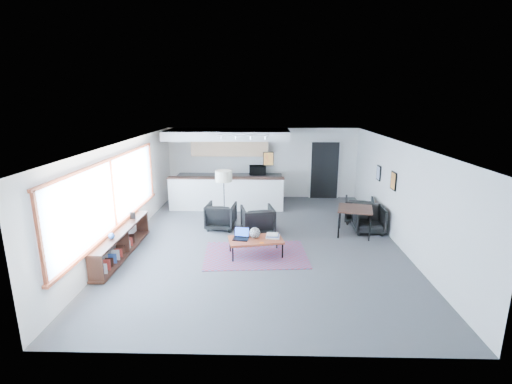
{
  "coord_description": "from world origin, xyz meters",
  "views": [
    {
      "loc": [
        0.1,
        -9.18,
        3.67
      ],
      "look_at": [
        -0.14,
        0.4,
        1.23
      ],
      "focal_mm": 26.0,
      "sensor_mm": 36.0,
      "label": 1
    }
  ],
  "objects_px": {
    "armchair_right": "(258,219)",
    "dining_chair_far": "(359,211)",
    "coffee_table": "(256,240)",
    "dining_table": "(355,211)",
    "dining_chair_near": "(369,220)",
    "ceramic_pot": "(255,233)",
    "book_stack": "(273,236)",
    "laptop": "(241,235)",
    "microwave": "(257,169)",
    "armchair_left": "(221,215)",
    "floor_lamp": "(224,178)"
  },
  "relations": [
    {
      "from": "armchair_right",
      "to": "dining_chair_far",
      "type": "distance_m",
      "value": 3.23
    },
    {
      "from": "coffee_table",
      "to": "dining_table",
      "type": "height_order",
      "value": "dining_table"
    },
    {
      "from": "armchair_right",
      "to": "dining_chair_near",
      "type": "bearing_deg",
      "value": 172.9
    },
    {
      "from": "coffee_table",
      "to": "dining_chair_far",
      "type": "distance_m",
      "value": 3.95
    },
    {
      "from": "armchair_right",
      "to": "dining_chair_near",
      "type": "distance_m",
      "value": 3.11
    },
    {
      "from": "dining_chair_near",
      "to": "coffee_table",
      "type": "bearing_deg",
      "value": -148.92
    },
    {
      "from": "ceramic_pot",
      "to": "book_stack",
      "type": "relative_size",
      "value": 0.76
    },
    {
      "from": "laptop",
      "to": "armchair_right",
      "type": "xyz_separation_m",
      "value": [
        0.36,
        1.38,
        -0.06
      ]
    },
    {
      "from": "coffee_table",
      "to": "dining_table",
      "type": "distance_m",
      "value": 3.06
    },
    {
      "from": "dining_table",
      "to": "book_stack",
      "type": "bearing_deg",
      "value": -148.98
    },
    {
      "from": "dining_chair_far",
      "to": "coffee_table",
      "type": "bearing_deg",
      "value": 51.44
    },
    {
      "from": "armchair_right",
      "to": "microwave",
      "type": "relative_size",
      "value": 1.46
    },
    {
      "from": "book_stack",
      "to": "dining_chair_near",
      "type": "relative_size",
      "value": 0.49
    },
    {
      "from": "armchair_left",
      "to": "dining_table",
      "type": "xyz_separation_m",
      "value": [
        3.72,
        -0.41,
        0.28
      ]
    },
    {
      "from": "laptop",
      "to": "armchair_left",
      "type": "height_order",
      "value": "armchair_left"
    },
    {
      "from": "armchair_right",
      "to": "floor_lamp",
      "type": "relative_size",
      "value": 0.52
    },
    {
      "from": "floor_lamp",
      "to": "book_stack",
      "type": "bearing_deg",
      "value": -54.21
    },
    {
      "from": "armchair_left",
      "to": "coffee_table",
      "type": "bearing_deg",
      "value": 125.45
    },
    {
      "from": "dining_chair_near",
      "to": "book_stack",
      "type": "bearing_deg",
      "value": -146.97
    },
    {
      "from": "dining_chair_far",
      "to": "microwave",
      "type": "bearing_deg",
      "value": -27.46
    },
    {
      "from": "book_stack",
      "to": "dining_chair_far",
      "type": "bearing_deg",
      "value": 42.37
    },
    {
      "from": "laptop",
      "to": "dining_table",
      "type": "distance_m",
      "value": 3.34
    },
    {
      "from": "coffee_table",
      "to": "microwave",
      "type": "xyz_separation_m",
      "value": [
        -0.07,
        5.08,
        0.75
      ]
    },
    {
      "from": "book_stack",
      "to": "dining_table",
      "type": "bearing_deg",
      "value": 31.02
    },
    {
      "from": "armchair_left",
      "to": "dining_chair_far",
      "type": "xyz_separation_m",
      "value": [
        4.1,
        0.64,
        -0.05
      ]
    },
    {
      "from": "floor_lamp",
      "to": "laptop",
      "type": "bearing_deg",
      "value": -72.51
    },
    {
      "from": "dining_table",
      "to": "ceramic_pot",
      "type": "bearing_deg",
      "value": -152.4
    },
    {
      "from": "armchair_left",
      "to": "dining_chair_far",
      "type": "distance_m",
      "value": 4.15
    },
    {
      "from": "dining_chair_near",
      "to": "ceramic_pot",
      "type": "bearing_deg",
      "value": -149.8
    },
    {
      "from": "armchair_left",
      "to": "floor_lamp",
      "type": "xyz_separation_m",
      "value": [
        0.09,
        0.12,
        1.04
      ]
    },
    {
      "from": "floor_lamp",
      "to": "dining_table",
      "type": "distance_m",
      "value": 3.75
    },
    {
      "from": "laptop",
      "to": "book_stack",
      "type": "xyz_separation_m",
      "value": [
        0.75,
        0.07,
        -0.03
      ]
    },
    {
      "from": "book_stack",
      "to": "microwave",
      "type": "distance_m",
      "value": 5.05
    },
    {
      "from": "dining_chair_far",
      "to": "microwave",
      "type": "relative_size",
      "value": 1.2
    },
    {
      "from": "book_stack",
      "to": "dining_chair_near",
      "type": "height_order",
      "value": "dining_chair_near"
    },
    {
      "from": "microwave",
      "to": "book_stack",
      "type": "bearing_deg",
      "value": -87.92
    },
    {
      "from": "coffee_table",
      "to": "book_stack",
      "type": "bearing_deg",
      "value": 1.68
    },
    {
      "from": "coffee_table",
      "to": "laptop",
      "type": "relative_size",
      "value": 3.4
    },
    {
      "from": "ceramic_pot",
      "to": "microwave",
      "type": "bearing_deg",
      "value": 90.5
    },
    {
      "from": "armchair_right",
      "to": "microwave",
      "type": "distance_m",
      "value": 3.73
    },
    {
      "from": "ceramic_pot",
      "to": "floor_lamp",
      "type": "xyz_separation_m",
      "value": [
        -0.94,
        1.94,
        0.91
      ]
    },
    {
      "from": "coffee_table",
      "to": "dining_chair_far",
      "type": "xyz_separation_m",
      "value": [
        3.05,
        2.51,
        -0.02
      ]
    },
    {
      "from": "armchair_right",
      "to": "dining_table",
      "type": "height_order",
      "value": "armchair_right"
    },
    {
      "from": "coffee_table",
      "to": "floor_lamp",
      "type": "height_order",
      "value": "floor_lamp"
    },
    {
      "from": "armchair_right",
      "to": "dining_chair_near",
      "type": "relative_size",
      "value": 1.23
    },
    {
      "from": "ceramic_pot",
      "to": "floor_lamp",
      "type": "height_order",
      "value": "floor_lamp"
    },
    {
      "from": "coffee_table",
      "to": "book_stack",
      "type": "relative_size",
      "value": 3.99
    },
    {
      "from": "armchair_left",
      "to": "floor_lamp",
      "type": "height_order",
      "value": "floor_lamp"
    },
    {
      "from": "ceramic_pot",
      "to": "floor_lamp",
      "type": "distance_m",
      "value": 2.34
    },
    {
      "from": "coffee_table",
      "to": "floor_lamp",
      "type": "distance_m",
      "value": 2.45
    }
  ]
}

